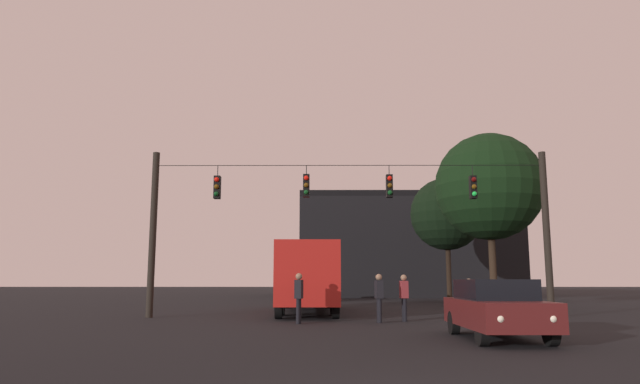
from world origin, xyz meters
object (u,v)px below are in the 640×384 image
car_far_left (316,289)px  tree_behind_building (489,187)px  pedestrian_crossing_right (299,295)px  pedestrian_crossing_left (379,295)px  tree_left_silhouette (447,214)px  pedestrian_near_bus (469,295)px  pedestrian_crossing_center (404,295)px  city_bus (308,272)px  car_near_right (496,308)px

car_far_left → tree_behind_building: (9.89, -9.65, 5.89)m
car_far_left → pedestrian_crossing_right: size_ratio=2.57×
pedestrian_crossing_left → tree_left_silhouette: bearing=70.4°
pedestrian_near_bus → pedestrian_crossing_center: bearing=-138.4°
city_bus → pedestrian_near_bus: bearing=-22.4°
pedestrian_crossing_right → tree_behind_building: bearing=48.3°
pedestrian_crossing_right → car_near_right: bearing=-43.7°
city_bus → car_near_right: bearing=-66.1°
car_far_left → tree_left_silhouette: size_ratio=0.52×
tree_left_silhouette → tree_behind_building: tree_behind_building is taller
car_near_right → pedestrian_crossing_left: (-2.47, 5.54, 0.17)m
pedestrian_crossing_left → pedestrian_near_bus: pedestrian_crossing_left is taller
pedestrian_crossing_left → city_bus: bearing=113.7°
tree_behind_building → pedestrian_near_bus: bearing=-113.5°
car_near_right → car_far_left: size_ratio=0.97×
tree_left_silhouette → pedestrian_near_bus: bearing=-99.6°
car_far_left → pedestrian_crossing_left: pedestrian_crossing_left is taller
pedestrian_near_bus → tree_left_silhouette: tree_left_silhouette is taller
city_bus → pedestrian_near_bus: city_bus is taller
city_bus → car_near_right: 12.86m
city_bus → car_near_right: size_ratio=2.55×
car_near_right → tree_left_silhouette: bearing=80.2°
car_far_left → tree_behind_building: 15.02m
pedestrian_crossing_center → tree_left_silhouette: tree_left_silhouette is taller
tree_left_silhouette → tree_behind_building: bearing=-84.9°
pedestrian_crossing_left → pedestrian_crossing_center: (0.98, 0.62, -0.01)m
car_near_right → pedestrian_crossing_left: pedestrian_crossing_left is taller
car_near_right → tree_behind_building: 18.23m
car_near_right → tree_behind_building: tree_behind_building is taller
pedestrian_crossing_left → tree_left_silhouette: (6.70, 18.87, 5.08)m
city_bus → car_near_right: (5.18, -11.72, -1.07)m
city_bus → tree_behind_building: bearing=25.5°
pedestrian_crossing_left → pedestrian_near_bus: 5.29m
car_near_right → pedestrian_crossing_center: (-1.49, 6.16, 0.16)m
pedestrian_crossing_right → pedestrian_near_bus: size_ratio=1.12×
car_near_right → tree_behind_building: (4.93, 16.54, 5.89)m
car_near_right → pedestrian_crossing_left: bearing=114.0°
city_bus → car_far_left: 14.50m
pedestrian_crossing_center → pedestrian_crossing_right: (-3.82, -1.10, 0.03)m
pedestrian_crossing_center → pedestrian_near_bus: size_ratio=1.09×
pedestrian_crossing_left → pedestrian_crossing_right: (-2.84, -0.48, 0.02)m
city_bus → pedestrian_near_bus: 7.42m
pedestrian_crossing_center → tree_behind_building: tree_behind_building is taller
pedestrian_near_bus → tree_behind_building: bearing=66.5°
city_bus → pedestrian_crossing_left: 6.81m
pedestrian_crossing_center → pedestrian_near_bus: pedestrian_crossing_center is taller
pedestrian_near_bus → tree_behind_building: (3.32, 7.62, 5.82)m
pedestrian_near_bus → car_far_left: bearing=110.8°
pedestrian_crossing_center → pedestrian_near_bus: 4.15m
pedestrian_crossing_right → pedestrian_near_bus: bearing=29.1°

